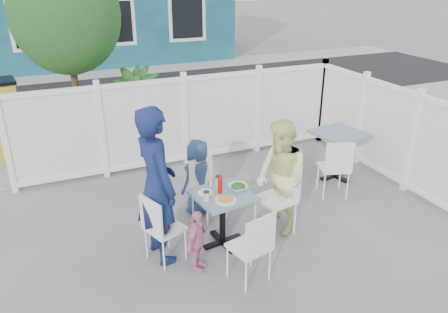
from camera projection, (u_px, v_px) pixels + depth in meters
name	position (u px, v px, depth m)	size (l,w,h in m)	color
ground	(236.00, 229.00, 6.01)	(80.00, 80.00, 0.00)	slate
near_sidewalk	(161.00, 138.00, 9.21)	(24.00, 2.60, 0.01)	gray
street	(125.00, 95.00, 12.33)	(24.00, 5.00, 0.01)	black
far_sidewalk	(107.00, 72.00, 14.94)	(24.00, 1.60, 0.01)	gray
fence_back	(185.00, 122.00, 7.75)	(5.86, 0.08, 1.60)	white
fence_right	(384.00, 132.00, 7.28)	(0.08, 3.66, 1.60)	white
tree	(66.00, 15.00, 7.17)	(1.80, 1.62, 3.59)	#382316
potted_shrub_a	(136.00, 113.00, 8.06)	(0.93, 0.93, 1.67)	#123B16
potted_shrub_b	(261.00, 105.00, 8.95)	(1.30, 1.12, 1.44)	#123B16
main_table	(222.00, 205.00, 5.49)	(0.78, 0.78, 0.73)	#41617C
spare_table	(338.00, 142.00, 7.28)	(0.88, 0.88, 0.81)	#41617C
chair_left	(159.00, 225.00, 5.16)	(0.51, 0.52, 0.90)	white
chair_right	(281.00, 191.00, 5.79)	(0.52, 0.53, 1.01)	white
chair_back	(206.00, 184.00, 6.13)	(0.50, 0.49, 0.89)	white
chair_near	(254.00, 243.00, 4.80)	(0.49, 0.48, 0.90)	white
chair_spare	(336.00, 165.00, 6.65)	(0.54, 0.53, 0.95)	white
man	(157.00, 186.00, 5.10)	(0.71, 0.47, 1.95)	#121E4A
woman	(281.00, 178.00, 5.72)	(0.76, 0.59, 1.56)	#E9E74D
boy	(198.00, 177.00, 6.24)	(0.55, 0.36, 1.12)	navy
toddler	(197.00, 241.00, 5.07)	(0.46, 0.19, 0.79)	pink
plate_main	(226.00, 200.00, 5.26)	(0.26, 0.26, 0.02)	white
plate_side	(206.00, 193.00, 5.44)	(0.20, 0.20, 0.01)	white
salad_bowl	(238.00, 187.00, 5.52)	(0.24, 0.24, 0.06)	white
coffee_cup_a	(206.00, 196.00, 5.25)	(0.07, 0.07, 0.11)	beige
coffee_cup_b	(219.00, 181.00, 5.60)	(0.08, 0.08, 0.12)	beige
ketchup_bottle	(220.00, 186.00, 5.41)	(0.06, 0.06, 0.19)	#B30F05
salt_shaker	(210.00, 184.00, 5.59)	(0.03, 0.03, 0.07)	white
pepper_shaker	(209.00, 183.00, 5.62)	(0.03, 0.03, 0.07)	black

